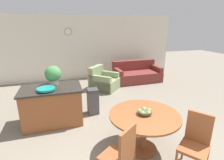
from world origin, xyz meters
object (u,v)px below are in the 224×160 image
object	(u,v)px
kitchen_island	(53,105)
armchair	(103,82)
trash_bin	(93,101)
couch	(137,74)
fruit_bowl	(145,112)
dining_chair_near_left	(121,154)
potted_plant	(53,74)
dining_table	(144,122)
dining_chair_near_right	(196,141)
teal_bowl	(46,89)

from	to	relation	value
kitchen_island	armchair	distance (m)	2.60
trash_bin	couch	world-z (taller)	couch
fruit_bowl	dining_chair_near_left	bearing A→B (deg)	-138.49
couch	dining_chair_near_left	bearing A→B (deg)	-118.03
potted_plant	armchair	size ratio (longest dim) A/B	0.38
kitchen_island	armchair	size ratio (longest dim) A/B	1.12
couch	armchair	bearing A→B (deg)	-162.02
dining_table	dining_chair_near_right	distance (m)	0.88
dining_chair_near_right	armchair	world-z (taller)	dining_chair_near_right
kitchen_island	armchair	world-z (taller)	kitchen_island
dining_table	trash_bin	xyz separation A→B (m)	(-0.63, 1.72, -0.24)
armchair	kitchen_island	bearing A→B (deg)	-179.89
potted_plant	couch	world-z (taller)	potted_plant
dining_chair_near_left	teal_bowl	bearing A→B (deg)	82.72
dining_chair_near_right	fruit_bowl	size ratio (longest dim) A/B	3.84
trash_bin	fruit_bowl	bearing A→B (deg)	-69.86
dining_table	couch	bearing A→B (deg)	67.14
fruit_bowl	kitchen_island	world-z (taller)	kitchen_island
couch	teal_bowl	bearing A→B (deg)	-143.03
dining_table	dining_chair_near_left	distance (m)	0.88
potted_plant	dining_chair_near_right	bearing A→B (deg)	-48.31
armchair	dining_table	bearing A→B (deg)	-139.58
dining_table	dining_chair_near_right	world-z (taller)	dining_chair_near_right
teal_bowl	couch	xyz separation A→B (m)	(3.43, 2.67, -0.66)
dining_chair_near_left	dining_table	bearing A→B (deg)	5.29
dining_chair_near_left	teal_bowl	xyz separation A→B (m)	(-1.07, 1.93, 0.42)
dining_table	armchair	distance (m)	3.49
potted_plant	trash_bin	size ratio (longest dim) A/B	0.67
kitchen_island	dining_table	bearing A→B (deg)	-43.15
dining_chair_near_right	armchair	size ratio (longest dim) A/B	0.80
fruit_bowl	couch	size ratio (longest dim) A/B	0.13
fruit_bowl	armchair	size ratio (longest dim) A/B	0.21
dining_table	couch	size ratio (longest dim) A/B	0.66
kitchen_island	teal_bowl	bearing A→B (deg)	-116.26
teal_bowl	couch	distance (m)	4.39
dining_table	trash_bin	size ratio (longest dim) A/B	1.85
teal_bowl	trash_bin	distance (m)	1.31
dining_table	kitchen_island	bearing A→B (deg)	136.85
kitchen_island	couch	distance (m)	4.16
dining_table	trash_bin	bearing A→B (deg)	110.11
dining_chair_near_left	trash_bin	world-z (taller)	dining_chair_near_left
teal_bowl	couch	size ratio (longest dim) A/B	0.20
kitchen_island	dining_chair_near_left	bearing A→B (deg)	-65.15
dining_table	dining_chair_near_right	bearing A→B (deg)	-48.40
dining_chair_near_right	kitchen_island	size ratio (longest dim) A/B	0.71
dining_chair_near_right	teal_bowl	bearing A→B (deg)	12.74
dining_chair_near_right	armchair	distance (m)	4.16
fruit_bowl	armchair	world-z (taller)	fruit_bowl
trash_bin	couch	bearing A→B (deg)	44.76
kitchen_island	teal_bowl	xyz separation A→B (m)	(-0.09, -0.19, 0.49)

